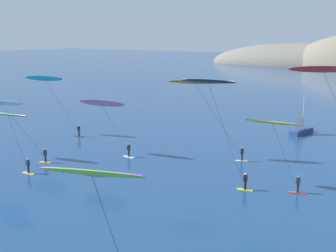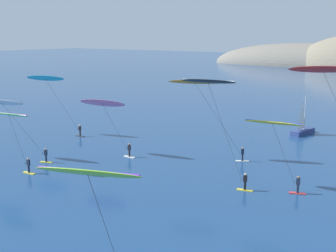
{
  "view_description": "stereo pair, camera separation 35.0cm",
  "coord_description": "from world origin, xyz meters",
  "px_view_note": "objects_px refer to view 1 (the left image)",
  "views": [
    {
      "loc": [
        26.83,
        -5.13,
        14.43
      ],
      "look_at": [
        3.68,
        29.07,
        5.36
      ],
      "focal_mm": 45.0,
      "sensor_mm": 36.0,
      "label": 1
    },
    {
      "loc": [
        27.12,
        -4.94,
        14.43
      ],
      "look_at": [
        3.68,
        29.07,
        5.36
      ],
      "focal_mm": 45.0,
      "sensor_mm": 36.0,
      "label": 2
    }
  ],
  "objects_px": {
    "kitesurfer_green": "(10,119)",
    "kitesurfer_lime": "(96,186)",
    "kitesurfer_cyan": "(46,82)",
    "kitesurfer_white": "(4,106)",
    "kitesurfer_pink": "(103,106)",
    "kitesurfer_orange": "(198,88)",
    "kitesurfer_red": "(327,79)",
    "kitesurfer_yellow": "(275,129)",
    "sailboat_near": "(302,129)",
    "kitesurfer_black": "(211,90)"
  },
  "relations": [
    {
      "from": "kitesurfer_red",
      "to": "kitesurfer_orange",
      "type": "height_order",
      "value": "kitesurfer_red"
    },
    {
      "from": "kitesurfer_black",
      "to": "kitesurfer_green",
      "type": "distance_m",
      "value": 21.39
    },
    {
      "from": "kitesurfer_green",
      "to": "kitesurfer_lime",
      "type": "relative_size",
      "value": 0.76
    },
    {
      "from": "sailboat_near",
      "to": "kitesurfer_green",
      "type": "height_order",
      "value": "kitesurfer_green"
    },
    {
      "from": "kitesurfer_cyan",
      "to": "kitesurfer_lime",
      "type": "bearing_deg",
      "value": -37.13
    },
    {
      "from": "kitesurfer_black",
      "to": "kitesurfer_cyan",
      "type": "relative_size",
      "value": 1.18
    },
    {
      "from": "kitesurfer_yellow",
      "to": "kitesurfer_lime",
      "type": "bearing_deg",
      "value": -90.64
    },
    {
      "from": "kitesurfer_cyan",
      "to": "kitesurfer_lime",
      "type": "xyz_separation_m",
      "value": [
        34.85,
        -26.38,
        -0.26
      ]
    },
    {
      "from": "sailboat_near",
      "to": "kitesurfer_pink",
      "type": "height_order",
      "value": "kitesurfer_pink"
    },
    {
      "from": "kitesurfer_white",
      "to": "kitesurfer_cyan",
      "type": "bearing_deg",
      "value": 117.19
    },
    {
      "from": "kitesurfer_lime",
      "to": "kitesurfer_orange",
      "type": "bearing_deg",
      "value": 110.9
    },
    {
      "from": "kitesurfer_yellow",
      "to": "kitesurfer_pink",
      "type": "height_order",
      "value": "kitesurfer_pink"
    },
    {
      "from": "kitesurfer_red",
      "to": "kitesurfer_green",
      "type": "height_order",
      "value": "kitesurfer_red"
    },
    {
      "from": "kitesurfer_pink",
      "to": "kitesurfer_white",
      "type": "distance_m",
      "value": 11.33
    },
    {
      "from": "kitesurfer_cyan",
      "to": "kitesurfer_lime",
      "type": "relative_size",
      "value": 1.04
    },
    {
      "from": "kitesurfer_yellow",
      "to": "kitesurfer_pink",
      "type": "distance_m",
      "value": 21.16
    },
    {
      "from": "kitesurfer_lime",
      "to": "kitesurfer_black",
      "type": "bearing_deg",
      "value": 103.99
    },
    {
      "from": "kitesurfer_pink",
      "to": "kitesurfer_black",
      "type": "bearing_deg",
      "value": -8.12
    },
    {
      "from": "kitesurfer_green",
      "to": "kitesurfer_pink",
      "type": "height_order",
      "value": "kitesurfer_pink"
    },
    {
      "from": "kitesurfer_black",
      "to": "kitesurfer_pink",
      "type": "distance_m",
      "value": 16.21
    },
    {
      "from": "kitesurfer_yellow",
      "to": "kitesurfer_cyan",
      "type": "xyz_separation_m",
      "value": [
        -35.1,
        3.2,
        1.8
      ]
    },
    {
      "from": "kitesurfer_lime",
      "to": "kitesurfer_cyan",
      "type": "bearing_deg",
      "value": 142.87
    },
    {
      "from": "kitesurfer_red",
      "to": "kitesurfer_black",
      "type": "xyz_separation_m",
      "value": [
        -9.01,
        -5.22,
        -1.13
      ]
    },
    {
      "from": "kitesurfer_red",
      "to": "kitesurfer_white",
      "type": "xyz_separation_m",
      "value": [
        -33.0,
        -10.71,
        -4.21
      ]
    },
    {
      "from": "kitesurfer_red",
      "to": "kitesurfer_yellow",
      "type": "xyz_separation_m",
      "value": [
        -3.56,
        -2.87,
        -4.56
      ]
    },
    {
      "from": "kitesurfer_cyan",
      "to": "kitesurfer_orange",
      "type": "xyz_separation_m",
      "value": [
        24.18,
        1.55,
        0.71
      ]
    },
    {
      "from": "kitesurfer_red",
      "to": "kitesurfer_yellow",
      "type": "height_order",
      "value": "kitesurfer_red"
    },
    {
      "from": "kitesurfer_red",
      "to": "kitesurfer_cyan",
      "type": "height_order",
      "value": "kitesurfer_red"
    },
    {
      "from": "kitesurfer_red",
      "to": "kitesurfer_orange",
      "type": "xyz_separation_m",
      "value": [
        -14.48,
        1.87,
        -2.05
      ]
    },
    {
      "from": "kitesurfer_white",
      "to": "kitesurfer_orange",
      "type": "height_order",
      "value": "kitesurfer_orange"
    },
    {
      "from": "kitesurfer_lime",
      "to": "kitesurfer_orange",
      "type": "distance_m",
      "value": 29.91
    },
    {
      "from": "kitesurfer_green",
      "to": "kitesurfer_orange",
      "type": "bearing_deg",
      "value": 47.02
    },
    {
      "from": "sailboat_near",
      "to": "kitesurfer_yellow",
      "type": "xyz_separation_m",
      "value": [
        4.52,
        -24.58,
        5.26
      ]
    },
    {
      "from": "kitesurfer_green",
      "to": "kitesurfer_orange",
      "type": "relative_size",
      "value": 0.68
    },
    {
      "from": "sailboat_near",
      "to": "kitesurfer_pink",
      "type": "relative_size",
      "value": 0.81
    },
    {
      "from": "kitesurfer_yellow",
      "to": "kitesurfer_red",
      "type": "bearing_deg",
      "value": 38.89
    },
    {
      "from": "kitesurfer_yellow",
      "to": "kitesurfer_white",
      "type": "xyz_separation_m",
      "value": [
        -29.44,
        -7.83,
        0.35
      ]
    },
    {
      "from": "kitesurfer_pink",
      "to": "kitesurfer_orange",
      "type": "bearing_deg",
      "value": 25.34
    },
    {
      "from": "kitesurfer_pink",
      "to": "kitesurfer_white",
      "type": "relative_size",
      "value": 0.79
    },
    {
      "from": "kitesurfer_black",
      "to": "kitesurfer_orange",
      "type": "bearing_deg",
      "value": 127.66
    },
    {
      "from": "kitesurfer_black",
      "to": "kitesurfer_green",
      "type": "xyz_separation_m",
      "value": [
        -19.51,
        -7.97,
        -3.68
      ]
    },
    {
      "from": "sailboat_near",
      "to": "kitesurfer_black",
      "type": "bearing_deg",
      "value": -91.98
    },
    {
      "from": "kitesurfer_orange",
      "to": "kitesurfer_cyan",
      "type": "bearing_deg",
      "value": -176.34
    },
    {
      "from": "kitesurfer_orange",
      "to": "sailboat_near",
      "type": "bearing_deg",
      "value": 72.11
    },
    {
      "from": "kitesurfer_cyan",
      "to": "kitesurfer_white",
      "type": "distance_m",
      "value": 12.49
    },
    {
      "from": "sailboat_near",
      "to": "kitesurfer_orange",
      "type": "xyz_separation_m",
      "value": [
        -6.4,
        -19.84,
        7.77
      ]
    },
    {
      "from": "kitesurfer_pink",
      "to": "kitesurfer_orange",
      "type": "xyz_separation_m",
      "value": [
        10.24,
        4.85,
        2.4
      ]
    },
    {
      "from": "kitesurfer_green",
      "to": "kitesurfer_black",
      "type": "bearing_deg",
      "value": 22.22
    },
    {
      "from": "kitesurfer_pink",
      "to": "kitesurfer_white",
      "type": "bearing_deg",
      "value": -136.94
    },
    {
      "from": "kitesurfer_yellow",
      "to": "kitesurfer_orange",
      "type": "bearing_deg",
      "value": 156.51
    }
  ]
}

